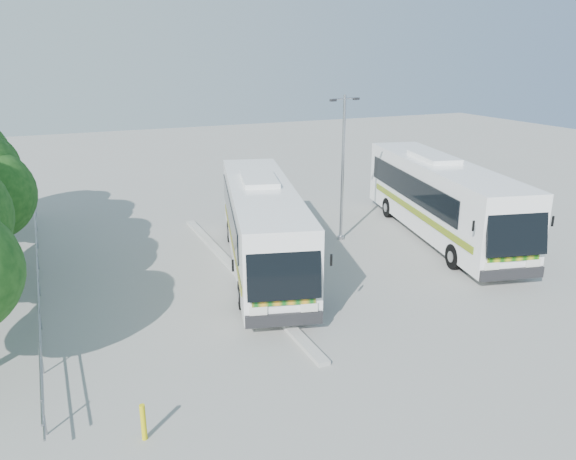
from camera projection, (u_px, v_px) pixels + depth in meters
name	position (u px, v px, depth m)	size (l,w,h in m)	color
ground	(307.00, 282.00, 22.87)	(100.00, 100.00, 0.00)	gray
kerb_divider	(238.00, 272.00, 23.70)	(0.40, 16.00, 0.15)	#B2B2AD
railing	(37.00, 269.00, 22.28)	(0.06, 22.00, 1.00)	gray
coach_main	(262.00, 224.00, 23.96)	(5.79, 13.10, 3.57)	white
coach_adjacent	(441.00, 197.00, 27.92)	(5.73, 13.82, 3.76)	white
lamppost	(343.00, 162.00, 26.90)	(1.72, 0.51, 7.07)	#989AA0
bollard	(143.00, 422.00, 13.49)	(0.13, 0.13, 0.96)	#CDBF0C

